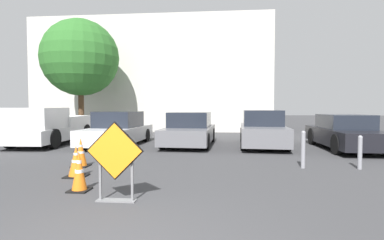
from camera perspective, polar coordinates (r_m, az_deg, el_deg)
ground_plane at (r=12.96m, az=-0.27°, el=-4.83°), size 96.00×96.00×0.00m
road_closed_sign at (r=5.39m, az=-14.43°, el=-7.07°), size 1.02×0.20×1.40m
traffic_cone_nearest at (r=6.36m, az=-20.69°, el=-9.17°), size 0.39×0.39×0.79m
traffic_cone_second at (r=7.65m, az=-21.20°, el=-7.40°), size 0.48×0.48×0.74m
traffic_cone_third at (r=8.89m, az=-20.42°, el=-5.85°), size 0.44×0.44×0.79m
pickup_truck at (r=14.46m, az=-25.78°, el=-1.40°), size 2.15×5.09×1.62m
parked_car_nearest at (r=13.37m, az=-13.85°, el=-1.84°), size 2.02×4.62×1.45m
parked_car_second at (r=12.92m, az=-0.46°, el=-1.94°), size 2.11×4.43×1.42m
parked_car_third at (r=12.93m, az=13.27°, el=-1.82°), size 2.04×4.52×1.52m
parked_car_fourth at (r=13.12m, az=27.13°, el=-2.20°), size 1.88×4.60×1.36m
bollard_nearest at (r=8.64m, az=20.42°, el=-5.10°), size 0.12×0.12×1.02m
bollard_second at (r=9.13m, az=29.35°, el=-5.22°), size 0.12×0.12×0.90m
building_facade_backdrop at (r=22.61m, az=-7.15°, el=8.17°), size 16.56×5.00×7.78m
street_tree_behind_lot at (r=18.75m, az=-20.49°, el=11.03°), size 4.38×4.38×6.68m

